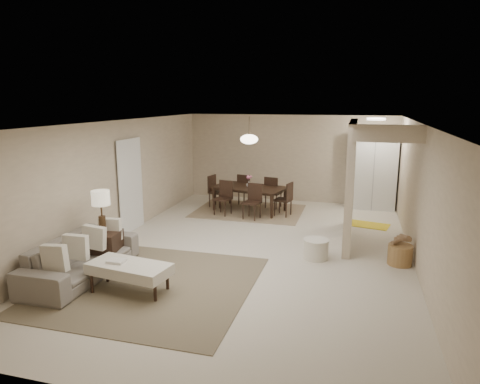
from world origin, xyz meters
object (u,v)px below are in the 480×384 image
(dining_table, at_px, (249,199))
(sofa, at_px, (81,258))
(pantry_cabinet, at_px, (373,170))
(wicker_basket, at_px, (400,255))
(ottoman_bench, at_px, (129,269))
(round_pouf, at_px, (316,249))
(side_table, at_px, (104,248))

(dining_table, bearing_deg, sofa, -95.09)
(sofa, bearing_deg, pantry_cabinet, -38.38)
(sofa, height_order, wicker_basket, sofa)
(ottoman_bench, xyz_separation_m, round_pouf, (2.64, 2.19, -0.18))
(round_pouf, bearing_deg, wicker_basket, 3.83)
(pantry_cabinet, xyz_separation_m, wicker_basket, (0.40, -4.15, -0.87))
(ottoman_bench, height_order, side_table, side_table)
(round_pouf, bearing_deg, pantry_cabinet, 75.59)
(sofa, xyz_separation_m, wicker_basket, (5.20, 1.99, -0.15))
(pantry_cabinet, bearing_deg, wicker_basket, -84.49)
(sofa, distance_m, wicker_basket, 5.57)
(ottoman_bench, height_order, round_pouf, ottoman_bench)
(side_table, bearing_deg, wicker_basket, 15.21)
(ottoman_bench, bearing_deg, dining_table, 91.78)
(pantry_cabinet, height_order, side_table, pantry_cabinet)
(dining_table, bearing_deg, side_table, -96.80)
(pantry_cabinet, distance_m, ottoman_bench, 7.48)
(sofa, bearing_deg, ottoman_bench, -106.10)
(ottoman_bench, relative_size, dining_table, 0.72)
(round_pouf, height_order, wicker_basket, round_pouf)
(pantry_cabinet, relative_size, ottoman_bench, 1.56)
(sofa, distance_m, ottoman_bench, 1.11)
(pantry_cabinet, xyz_separation_m, ottoman_bench, (-3.74, -6.44, -0.68))
(pantry_cabinet, distance_m, wicker_basket, 4.26)
(side_table, height_order, dining_table, dining_table)
(pantry_cabinet, height_order, ottoman_bench, pantry_cabinet)
(wicker_basket, bearing_deg, round_pouf, -176.17)
(ottoman_bench, distance_m, dining_table, 5.27)
(pantry_cabinet, bearing_deg, round_pouf, -104.41)
(wicker_basket, bearing_deg, sofa, -159.06)
(round_pouf, bearing_deg, side_table, -160.44)
(ottoman_bench, relative_size, round_pouf, 2.83)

